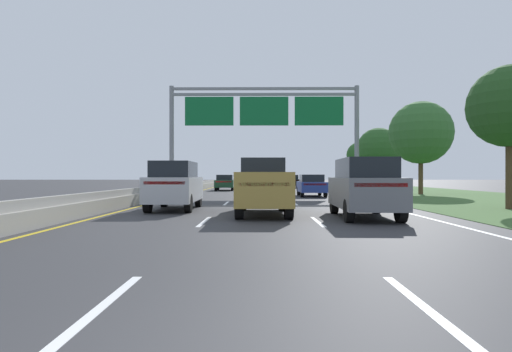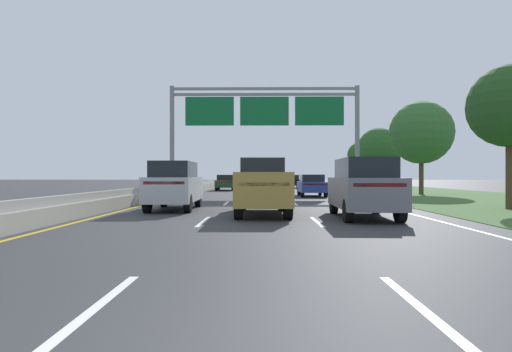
# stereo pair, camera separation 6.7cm
# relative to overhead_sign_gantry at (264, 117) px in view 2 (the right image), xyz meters

# --- Properties ---
(ground_plane) EXTENTS (220.00, 220.00, 0.00)m
(ground_plane) POSITION_rel_overhead_sign_gantry_xyz_m (-0.30, 4.90, -6.17)
(ground_plane) COLOR #333335
(lane_striping) EXTENTS (11.96, 106.00, 0.01)m
(lane_striping) POSITION_rel_overhead_sign_gantry_xyz_m (-0.30, 4.44, -6.16)
(lane_striping) COLOR white
(lane_striping) RESTS_ON ground
(grass_verge_right) EXTENTS (14.00, 110.00, 0.02)m
(grass_verge_right) POSITION_rel_overhead_sign_gantry_xyz_m (13.65, 4.90, -6.16)
(grass_verge_right) COLOR #3D602D
(grass_verge_right) RESTS_ON ground
(median_barrier_concrete) EXTENTS (0.60, 110.00, 0.85)m
(median_barrier_concrete) POSITION_rel_overhead_sign_gantry_xyz_m (-6.90, 4.90, -5.81)
(median_barrier_concrete) COLOR #99968E
(median_barrier_concrete) RESTS_ON ground
(overhead_sign_gantry) EXTENTS (15.06, 0.42, 8.62)m
(overhead_sign_gantry) POSITION_rel_overhead_sign_gantry_xyz_m (0.00, 0.00, 0.00)
(overhead_sign_gantry) COLOR gray
(overhead_sign_gantry) RESTS_ON ground
(pickup_truck_gold) EXTENTS (2.05, 5.42, 2.20)m
(pickup_truck_gold) POSITION_rel_overhead_sign_gantry_xyz_m (-0.21, -16.96, -5.09)
(pickup_truck_gold) COLOR #A38438
(pickup_truck_gold) RESTS_ON ground
(car_blue_right_lane_sedan) EXTENTS (1.86, 4.42, 1.57)m
(car_blue_right_lane_sedan) POSITION_rel_overhead_sign_gantry_xyz_m (3.40, -2.80, -5.35)
(car_blue_right_lane_sedan) COLOR navy
(car_blue_right_lane_sedan) RESTS_ON ground
(car_darkgreen_left_lane_sedan) EXTENTS (1.91, 4.44, 1.57)m
(car_darkgreen_left_lane_sedan) POSITION_rel_overhead_sign_gantry_xyz_m (-3.86, 9.11, -5.35)
(car_darkgreen_left_lane_sedan) COLOR #193D23
(car_darkgreen_left_lane_sedan) RESTS_ON ground
(car_silver_left_lane_suv) EXTENTS (1.99, 4.74, 2.11)m
(car_silver_left_lane_suv) POSITION_rel_overhead_sign_gantry_xyz_m (-4.07, -14.82, -5.07)
(car_silver_left_lane_suv) COLOR #B2B5BA
(car_silver_left_lane_suv) RESTS_ON ground
(car_black_right_lane_sedan) EXTENTS (1.84, 4.41, 1.57)m
(car_black_right_lane_sedan) POSITION_rel_overhead_sign_gantry_xyz_m (3.43, 17.48, -5.35)
(car_black_right_lane_sedan) COLOR black
(car_black_right_lane_sedan) RESTS_ON ground
(car_grey_right_lane_suv) EXTENTS (2.03, 4.75, 2.11)m
(car_grey_right_lane_suv) POSITION_rel_overhead_sign_gantry_xyz_m (3.38, -18.33, -5.07)
(car_grey_right_lane_suv) COLOR slate
(car_grey_right_lane_suv) RESTS_ON ground
(roadside_tree_near) EXTENTS (3.64, 3.64, 6.41)m
(roadside_tree_near) POSITION_rel_overhead_sign_gantry_xyz_m (10.78, -14.54, -1.60)
(roadside_tree_near) COLOR #4C3823
(roadside_tree_near) RESTS_ON ground
(roadside_tree_mid) EXTENTS (4.96, 4.96, 7.39)m
(roadside_tree_mid) POSITION_rel_overhead_sign_gantry_xyz_m (12.47, 0.26, -1.27)
(roadside_tree_mid) COLOR #4C3823
(roadside_tree_mid) RESTS_ON ground
(roadside_tree_far) EXTENTS (4.77, 4.77, 6.79)m
(roadside_tree_far) POSITION_rel_overhead_sign_gantry_xyz_m (12.82, 13.46, -1.77)
(roadside_tree_far) COLOR #4C3823
(roadside_tree_far) RESTS_ON ground
(roadside_tree_distant) EXTENTS (3.84, 3.84, 6.55)m
(roadside_tree_distant) POSITION_rel_overhead_sign_gantry_xyz_m (14.73, 30.54, -1.56)
(roadside_tree_distant) COLOR #4C3823
(roadside_tree_distant) RESTS_ON ground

